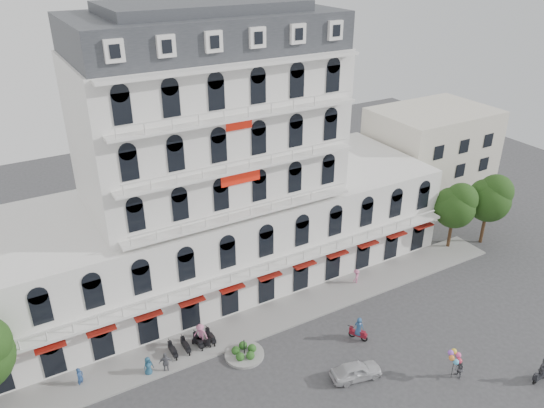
{
  "coord_description": "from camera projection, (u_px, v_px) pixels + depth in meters",
  "views": [
    {
      "loc": [
        -17.36,
        -23.58,
        30.1
      ],
      "look_at": [
        1.86,
        10.0,
        10.77
      ],
      "focal_mm": 35.0,
      "sensor_mm": 36.0,
      "label": 1
    }
  ],
  "objects": [
    {
      "name": "tree_east_inner",
      "position": [
        455.0,
        204.0,
        55.58
      ],
      "size": [
        4.4,
        4.37,
        7.57
      ],
      "color": "#382314",
      "rests_on": "ground"
    },
    {
      "name": "pedestrian_right",
      "position": [
        356.0,
        277.0,
        51.38
      ],
      "size": [
        1.2,
        1.05,
        1.61
      ],
      "primitive_type": "imported",
      "rotation": [
        0.0,
        0.0,
        3.68
      ],
      "color": "#CB6B94",
      "rests_on": "ground"
    },
    {
      "name": "flank_building_east",
      "position": [
        429.0,
        157.0,
        65.65
      ],
      "size": [
        14.0,
        10.0,
        12.0
      ],
      "primitive_type": "cube",
      "color": "beige",
      "rests_on": "ground"
    },
    {
      "name": "traffic_island",
      "position": [
        244.0,
        353.0,
        42.69
      ],
      "size": [
        3.2,
        3.2,
        1.6
      ],
      "color": "gray",
      "rests_on": "ground"
    },
    {
      "name": "tree_east_outer",
      "position": [
        490.0,
        197.0,
        56.43
      ],
      "size": [
        4.65,
        4.65,
        8.05
      ],
      "color": "#382314",
      "rests_on": "ground"
    },
    {
      "name": "ground",
      "position": [
        317.0,
        391.0,
        39.47
      ],
      "size": [
        120.0,
        120.0,
        0.0
      ],
      "primitive_type": "plane",
      "color": "#38383A",
      "rests_on": "ground"
    },
    {
      "name": "parked_car",
      "position": [
        356.0,
        371.0,
        40.37
      ],
      "size": [
        4.24,
        2.41,
        1.36
      ],
      "primitive_type": "imported",
      "rotation": [
        0.0,
        0.0,
        1.36
      ],
      "color": "silver",
      "rests_on": "ground"
    },
    {
      "name": "rider_northeast",
      "position": [
        542.0,
        370.0,
        39.86
      ],
      "size": [
        1.7,
        0.47,
        2.23
      ],
      "rotation": [
        0.0,
        0.0,
        3.18
      ],
      "color": "black",
      "rests_on": "ground"
    },
    {
      "name": "rider_east",
      "position": [
        359.0,
        329.0,
        44.11
      ],
      "size": [
        1.07,
        1.52,
        2.17
      ],
      "rotation": [
        0.0,
        0.0,
        2.11
      ],
      "color": "maroon",
      "rests_on": "ground"
    },
    {
      "name": "main_building",
      "position": [
        212.0,
        183.0,
        49.0
      ],
      "size": [
        45.0,
        15.0,
        25.8
      ],
      "color": "silver",
      "rests_on": "ground"
    },
    {
      "name": "pedestrian_left",
      "position": [
        148.0,
        366.0,
        40.57
      ],
      "size": [
        0.93,
        0.73,
        1.67
      ],
      "primitive_type": "imported",
      "rotation": [
        0.0,
        0.0,
        0.28
      ],
      "color": "#25526F",
      "rests_on": "ground"
    },
    {
      "name": "pedestrian_mid",
      "position": [
        166.0,
        363.0,
        40.79
      ],
      "size": [
        1.17,
        0.81,
        1.85
      ],
      "primitive_type": "imported",
      "rotation": [
        0.0,
        0.0,
        2.78
      ],
      "color": "slate",
      "rests_on": "ground"
    },
    {
      "name": "pedestrian_far",
      "position": [
        80.0,
        377.0,
        39.56
      ],
      "size": [
        0.72,
        0.7,
        1.67
      ],
      "primitive_type": "imported",
      "rotation": [
        0.0,
        0.0,
        0.7
      ],
      "color": "navy",
      "rests_on": "ground"
    },
    {
      "name": "parked_scooter_row",
      "position": [
        193.0,
        349.0,
        43.49
      ],
      "size": [
        4.4,
        1.8,
        1.1
      ],
      "primitive_type": null,
      "color": "black",
      "rests_on": "ground"
    },
    {
      "name": "rider_center",
      "position": [
        201.0,
        335.0,
        43.13
      ],
      "size": [
        1.34,
        1.35,
        2.34
      ],
      "rotation": [
        0.0,
        0.0,
        5.48
      ],
      "color": "black",
      "rests_on": "ground"
    },
    {
      "name": "sidewalk",
      "position": [
        259.0,
        322.0,
        46.43
      ],
      "size": [
        53.0,
        4.0,
        0.16
      ],
      "primitive_type": "cube",
      "color": "gray",
      "rests_on": "ground"
    },
    {
      "name": "balloon_vendor",
      "position": [
        457.0,
        364.0,
        40.13
      ],
      "size": [
        1.31,
        1.24,
        2.45
      ],
      "color": "#56575E",
      "rests_on": "ground"
    }
  ]
}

